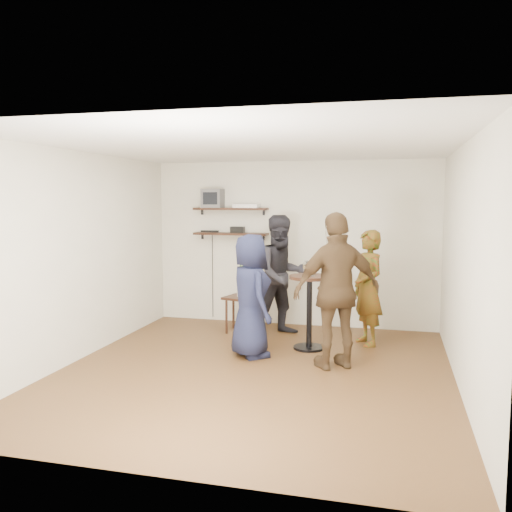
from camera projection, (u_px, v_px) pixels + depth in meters
The scene contains 18 objects.
room at pixel (254, 261), 6.18m from camera, with size 4.58×5.08×2.68m.
shelf_upper at pixel (231, 209), 8.65m from camera, with size 1.20×0.25×0.04m, color black.
shelf_lower at pixel (231, 234), 8.69m from camera, with size 1.20×0.25×0.04m, color black.
crt_monitor at pixel (213, 198), 8.71m from camera, with size 0.32×0.30×0.30m, color #59595B.
dvd_deck at pixel (247, 206), 8.58m from camera, with size 0.40×0.24×0.06m, color silver.
radio at pixel (237, 230), 8.66m from camera, with size 0.22×0.10×0.10m, color black.
power_strip at pixel (210, 231), 8.83m from camera, with size 0.30×0.05×0.03m, color black.
side_table at pixel (241, 302), 8.19m from camera, with size 0.55×0.55×0.54m.
vase_lilies at pixel (241, 278), 8.15m from camera, with size 0.19×0.19×0.91m.
drinks_table at pixel (309, 302), 7.22m from camera, with size 0.54×0.54×0.99m.
wine_glass_fl at pixel (305, 266), 7.17m from camera, with size 0.07×0.07×0.20m.
wine_glass_fr at pixel (313, 267), 7.11m from camera, with size 0.06×0.06×0.19m.
wine_glass_bl at pixel (308, 265), 7.25m from camera, with size 0.06×0.06×0.19m.
wine_glass_br at pixel (312, 266), 7.17m from camera, with size 0.06×0.06×0.18m.
person_plaid at pixel (368, 288), 7.43m from camera, with size 0.58×0.38×1.59m, color #9F2A12.
person_dark at pixel (282, 275), 7.98m from camera, with size 0.86×0.67×1.78m, color black.
person_navy at pixel (250, 296), 6.87m from camera, with size 0.77×0.50×1.57m, color #161A32.
person_brown at pixel (337, 291), 6.38m from camera, with size 1.09×0.45×1.86m, color #46321E.
Camera 1 is at (1.54, -5.94, 2.00)m, focal length 38.00 mm.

